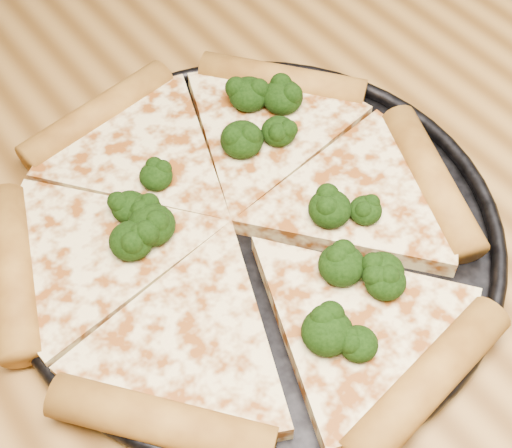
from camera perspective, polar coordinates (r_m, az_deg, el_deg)
dining_table at (r=0.65m, az=2.07°, el=-5.07°), size 1.20×0.90×0.75m
pizza_pan at (r=0.56m, az=-0.00°, el=-0.51°), size 0.36×0.36×0.02m
pizza at (r=0.55m, az=-1.59°, el=-0.13°), size 0.37×0.38×0.03m
broccoli_florets at (r=0.55m, az=0.51°, el=1.48°), size 0.20×0.25×0.03m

